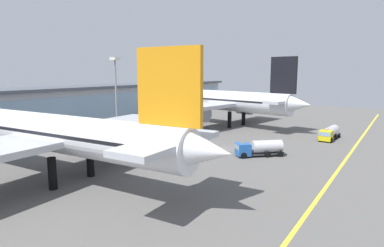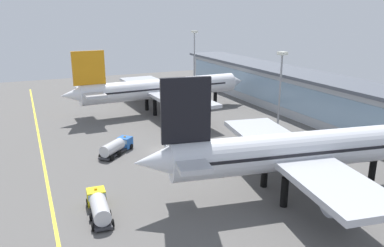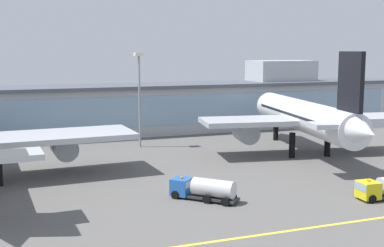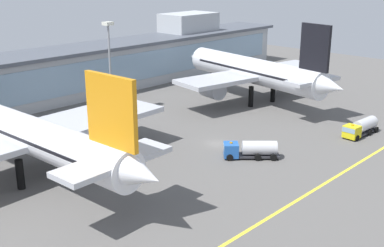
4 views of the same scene
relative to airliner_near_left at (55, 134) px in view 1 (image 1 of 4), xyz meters
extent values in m
plane|color=#5B5956|center=(29.74, -11.43, -6.58)|extent=(199.87, 199.87, 0.00)
cube|color=yellow|center=(29.74, -33.43, -6.58)|extent=(159.90, 0.50, 0.01)
cube|color=#ADB2B7|center=(29.74, 34.83, -1.24)|extent=(142.77, 12.00, 10.67)
cube|color=#84A3BC|center=(29.74, 28.78, -0.71)|extent=(137.06, 0.20, 6.83)
cube|color=#4C515B|center=(29.74, 34.83, 4.49)|extent=(145.77, 14.00, 0.80)
cube|color=#ADB2B7|center=(72.57, 36.83, 7.09)|extent=(16.00, 10.00, 6.00)
cylinder|color=black|center=(-3.08, -3.35, -4.43)|extent=(1.10, 1.10, 4.31)
cylinder|color=black|center=(3.38, -3.05, -4.43)|extent=(1.10, 1.10, 4.31)
cylinder|color=white|center=(-0.02, 0.45, 0.15)|extent=(7.52, 45.91, 5.39)
cone|color=white|center=(1.14, -24.26, 0.56)|extent=(4.85, 6.14, 4.58)
cube|color=black|center=(-0.02, 0.45, 0.56)|extent=(7.23, 38.61, 0.43)
cube|color=#B7BAC1|center=(-0.02, 0.45, -0.52)|extent=(48.09, 13.19, 0.86)
cylinder|color=#999EA8|center=(13.22, 2.72, -2.65)|extent=(4.05, 6.11, 3.77)
cube|color=orange|center=(0.92, -19.64, 7.16)|extent=(1.03, 8.25, 8.62)
cube|color=#B7BAC1|center=(0.92, -19.64, 0.96)|extent=(15.46, 5.74, 0.69)
cylinder|color=black|center=(52.96, -1.09, -4.30)|extent=(1.10, 1.10, 4.57)
cylinder|color=black|center=(59.71, -2.24, -4.30)|extent=(1.10, 1.10, 4.57)
cylinder|color=black|center=(59.31, 15.80, -4.30)|extent=(1.10, 1.10, 4.57)
cylinder|color=silver|center=(56.85, 1.37, 0.55)|extent=(12.09, 38.93, 5.71)
cone|color=silver|center=(60.37, 22.05, 0.55)|extent=(6.21, 5.97, 5.42)
cone|color=silver|center=(53.29, -19.58, 0.98)|extent=(5.84, 7.00, 4.85)
cube|color=#84A3BC|center=(59.82, 18.84, 1.55)|extent=(4.89, 4.66, 1.71)
cube|color=black|center=(56.85, 1.37, 0.98)|extent=(11.11, 32.86, 0.46)
cube|color=#B7BAC1|center=(56.85, 1.37, -0.16)|extent=(39.45, 15.56, 0.91)
cylinder|color=#999EA8|center=(46.47, 4.54, -2.42)|extent=(4.78, 5.61, 4.00)
cylinder|color=#999EA8|center=(67.70, 0.93, -2.42)|extent=(4.78, 5.61, 4.00)
cube|color=black|center=(54.01, -15.34, 7.97)|extent=(1.84, 6.95, 9.13)
cube|color=#B7BAC1|center=(54.01, -15.34, 1.41)|extent=(12.84, 6.24, 0.73)
cylinder|color=black|center=(25.03, -18.01, -6.03)|extent=(0.97, 1.00, 1.10)
cylinder|color=black|center=(26.92, -16.22, -6.03)|extent=(0.97, 1.00, 1.10)
cylinder|color=black|center=(28.13, -21.27, -6.03)|extent=(0.97, 1.00, 1.10)
cylinder|color=black|center=(30.02, -19.48, -6.03)|extent=(0.97, 1.00, 1.10)
cylinder|color=black|center=(29.86, -23.10, -6.03)|extent=(0.97, 1.00, 1.10)
cylinder|color=black|center=(31.75, -21.31, -6.03)|extent=(0.97, 1.00, 1.10)
cube|color=#2D2D33|center=(28.95, -20.25, -6.13)|extent=(6.90, 7.10, 0.30)
cube|color=#235BB2|center=(26.16, -17.31, -5.18)|extent=(3.50, 3.49, 2.20)
cube|color=#84A3BC|center=(26.16, -17.31, -4.70)|extent=(3.49, 3.48, 0.88)
cylinder|color=silver|center=(29.32, -20.64, -4.83)|extent=(5.51, 5.63, 2.30)
cube|color=orange|center=(26.16, -17.31, -3.96)|extent=(0.30, 0.40, 0.20)
cylinder|color=black|center=(47.88, -28.53, -6.03)|extent=(1.12, 0.37, 1.10)
cylinder|color=black|center=(48.05, -25.94, -6.03)|extent=(1.12, 0.37, 1.10)
cylinder|color=black|center=(52.37, -28.83, -6.03)|extent=(1.12, 0.37, 1.10)
cylinder|color=black|center=(52.54, -26.23, -6.03)|extent=(1.12, 0.37, 1.10)
cylinder|color=black|center=(54.89, -28.99, -6.03)|extent=(1.12, 0.37, 1.10)
cylinder|color=black|center=(55.06, -26.40, -6.03)|extent=(1.12, 0.37, 1.10)
cube|color=#2D2D33|center=(52.28, -27.52, -6.13)|extent=(7.70, 2.83, 0.30)
cube|color=yellow|center=(48.24, -27.25, -5.18)|extent=(2.50, 2.75, 2.20)
cube|color=#84A3BC|center=(48.24, -27.25, -4.70)|extent=(2.59, 2.65, 0.88)
cylinder|color=silver|center=(52.82, -27.55, -4.83)|extent=(5.72, 2.66, 2.30)
cube|color=orange|center=(48.24, -27.25, -3.96)|extent=(0.30, 0.40, 0.20)
cylinder|color=gray|center=(29.80, 18.55, 2.51)|extent=(0.44, 0.44, 18.19)
cube|color=silver|center=(29.80, 18.55, 11.96)|extent=(1.80, 1.80, 0.70)
camera|label=1|loc=(-27.91, -41.48, 8.76)|focal=30.77mm
camera|label=2|loc=(99.94, -34.90, 20.82)|focal=35.49mm
camera|label=3|loc=(4.94, -78.28, 12.63)|focal=46.98mm
camera|label=4|loc=(-32.42, -64.22, 23.31)|focal=46.21mm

